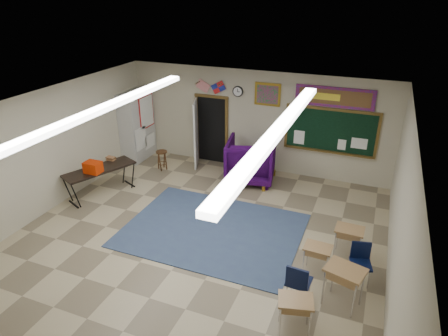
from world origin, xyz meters
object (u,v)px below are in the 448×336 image
at_px(student_desk_front_left, 317,258).
at_px(student_desk_front_right, 348,241).
at_px(wooden_stool, 162,160).
at_px(wingback_armchair, 251,160).
at_px(folding_table, 101,180).

height_order(student_desk_front_left, student_desk_front_right, student_desk_front_right).
bearing_deg(wooden_stool, student_desk_front_left, -30.80).
height_order(wingback_armchair, student_desk_front_left, wingback_armchair).
xyz_separation_m(student_desk_front_right, folding_table, (-6.45, 0.33, 0.04)).
height_order(student_desk_front_left, folding_table, folding_table).
distance_m(student_desk_front_left, wooden_stool, 6.11).
bearing_deg(wingback_armchair, student_desk_front_right, 127.38).
xyz_separation_m(student_desk_front_left, folding_table, (-5.95, 1.10, 0.07)).
relative_size(student_desk_front_left, wooden_stool, 1.05).
relative_size(folding_table, wooden_stool, 3.31).
bearing_deg(student_desk_front_left, wingback_armchair, 129.32).
height_order(student_desk_front_left, wooden_stool, student_desk_front_left).
bearing_deg(student_desk_front_left, wooden_stool, 152.49).
relative_size(wingback_armchair, student_desk_front_right, 2.00).
bearing_deg(student_desk_front_right, student_desk_front_left, -121.11).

